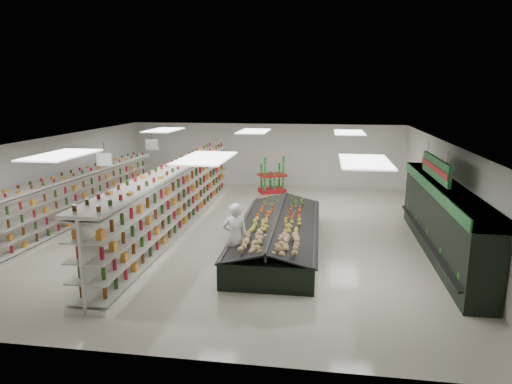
% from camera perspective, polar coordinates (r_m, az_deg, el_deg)
% --- Properties ---
extents(floor, '(16.00, 16.00, 0.00)m').
position_cam_1_polar(floor, '(16.31, -2.45, -4.76)').
color(floor, beige).
rests_on(floor, ground).
extents(ceiling, '(14.00, 16.00, 0.02)m').
position_cam_1_polar(ceiling, '(15.66, -2.56, 6.49)').
color(ceiling, white).
rests_on(ceiling, wall_back).
extents(wall_back, '(14.00, 0.02, 3.20)m').
position_cam_1_polar(wall_back, '(23.70, 1.22, 4.67)').
color(wall_back, white).
rests_on(wall_back, floor).
extents(wall_front, '(14.00, 0.02, 3.20)m').
position_cam_1_polar(wall_front, '(8.53, -13.04, -10.24)').
color(wall_front, white).
rests_on(wall_front, floor).
extents(wall_left, '(0.02, 16.00, 3.20)m').
position_cam_1_polar(wall_left, '(18.56, -24.24, 1.35)').
color(wall_left, white).
rests_on(wall_left, floor).
extents(wall_right, '(0.02, 16.00, 3.20)m').
position_cam_1_polar(wall_right, '(16.12, 22.72, -0.07)').
color(wall_right, white).
rests_on(wall_right, floor).
extents(produce_wall_case, '(0.93, 8.00, 2.20)m').
position_cam_1_polar(produce_wall_case, '(14.67, 22.20, -2.65)').
color(produce_wall_case, black).
rests_on(produce_wall_case, floor).
extents(aisle_sign_near, '(0.52, 0.06, 0.75)m').
position_cam_1_polar(aisle_sign_near, '(15.07, -18.42, 3.90)').
color(aisle_sign_near, white).
rests_on(aisle_sign_near, ceiling).
extents(aisle_sign_far, '(0.52, 0.06, 0.75)m').
position_cam_1_polar(aisle_sign_far, '(18.69, -12.91, 5.79)').
color(aisle_sign_far, white).
rests_on(aisle_sign_far, ceiling).
extents(hortifruti_banner, '(0.12, 3.20, 0.95)m').
position_cam_1_polar(hortifruti_banner, '(14.32, 21.55, 2.83)').
color(hortifruti_banner, '#1C692F').
rests_on(hortifruti_banner, ceiling).
extents(gondola_left, '(1.37, 10.84, 1.87)m').
position_cam_1_polar(gondola_left, '(18.31, -21.23, -0.91)').
color(gondola_left, silver).
rests_on(gondola_left, floor).
extents(gondola_center, '(1.04, 13.11, 2.27)m').
position_cam_1_polar(gondola_center, '(16.41, -9.92, -1.06)').
color(gondola_center, silver).
rests_on(gondola_center, floor).
extents(produce_island, '(2.62, 7.01, 1.04)m').
position_cam_1_polar(produce_island, '(14.47, 2.78, -5.07)').
color(produce_island, black).
rests_on(produce_island, floor).
extents(soda_endcap, '(1.51, 1.31, 1.63)m').
position_cam_1_polar(soda_endcap, '(22.08, 2.04, 1.95)').
color(soda_endcap, '#AD1319').
rests_on(soda_endcap, floor).
extents(shopper_main, '(0.76, 0.57, 1.90)m').
position_cam_1_polar(shopper_main, '(12.51, -2.60, -5.63)').
color(shopper_main, silver).
rests_on(shopper_main, floor).
extents(shopper_background, '(0.53, 0.78, 1.50)m').
position_cam_1_polar(shopper_background, '(21.65, -9.19, 1.48)').
color(shopper_background, '#9A7A5E').
rests_on(shopper_background, floor).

